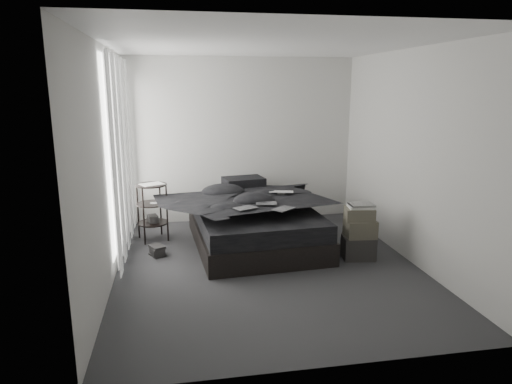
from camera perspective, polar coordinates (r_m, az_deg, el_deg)
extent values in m
cube|color=#323234|center=(5.65, 1.43, -9.25)|extent=(3.60, 4.20, 0.01)
cube|color=white|center=(5.25, 1.60, 18.02)|extent=(3.60, 4.20, 0.01)
cube|color=silver|center=(7.35, -1.78, 6.45)|extent=(3.60, 0.01, 2.60)
cube|color=silver|center=(3.31, 8.81, -1.90)|extent=(3.60, 0.01, 2.60)
cube|color=silver|center=(5.25, -18.16, 3.13)|extent=(0.01, 4.20, 2.60)
cube|color=silver|center=(5.92, 18.89, 4.15)|extent=(0.01, 4.20, 2.60)
cube|color=white|center=(6.12, -16.88, 5.03)|extent=(0.02, 2.00, 2.30)
cube|color=white|center=(6.12, -16.37, 4.41)|extent=(0.06, 2.12, 2.48)
cube|color=black|center=(6.35, -0.15, -5.30)|extent=(1.74, 2.22, 0.29)
cube|color=black|center=(6.28, -0.16, -3.07)|extent=(1.68, 2.15, 0.23)
imported|color=black|center=(6.17, -0.04, -1.09)|extent=(1.68, 1.91, 0.25)
cube|color=black|center=(7.00, -2.17, 0.17)|extent=(0.66, 0.47, 0.14)
cube|color=black|center=(6.96, -1.57, 1.28)|extent=(0.66, 0.51, 0.13)
imported|color=silver|center=(6.33, 3.16, 0.54)|extent=(0.38, 0.29, 0.03)
cube|color=black|center=(5.59, -1.33, -1.23)|extent=(0.32, 0.27, 0.01)
cube|color=black|center=(5.81, 1.30, -0.63)|extent=(0.29, 0.21, 0.01)
cube|color=black|center=(5.56, 3.46, -1.22)|extent=(0.32, 0.30, 0.01)
cylinder|color=black|center=(6.64, -12.82, -2.50)|extent=(0.55, 0.55, 0.80)
cube|color=white|center=(6.54, -12.88, 0.93)|extent=(0.38, 0.35, 0.02)
cube|color=black|center=(6.09, -12.26, -7.14)|extent=(0.22, 0.26, 0.15)
cube|color=black|center=(6.00, 12.67, -6.75)|extent=(0.43, 0.36, 0.29)
cube|color=#524F41|center=(5.91, 12.89, -4.44)|extent=(0.39, 0.31, 0.22)
cube|color=#524F41|center=(5.86, 12.80, -2.66)|extent=(0.40, 0.34, 0.15)
cube|color=silver|center=(5.84, 12.93, -1.79)|extent=(0.33, 0.28, 0.03)
cube|color=silver|center=(5.83, 13.05, -1.54)|extent=(0.30, 0.24, 0.03)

